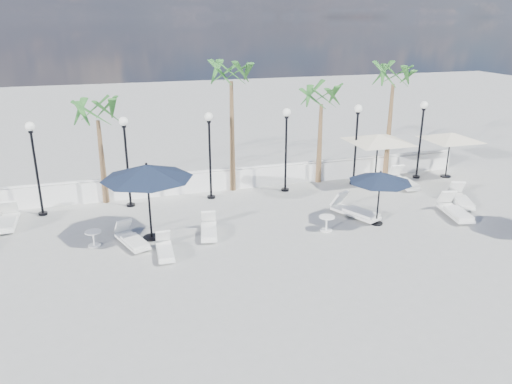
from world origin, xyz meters
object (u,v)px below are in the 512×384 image
object	(u,v)px
lounger_1	(8,221)
lounger_4	(165,250)
lounger_2	(209,230)
lounger_3	(132,239)
lounger_5	(355,211)
parasol_navy_mid	(380,177)
lounger_8	(403,181)
parasol_cream_sq_b	(451,133)
parasol_navy_left	(147,172)
lounger_6	(461,199)
lounger_7	(455,211)
parasol_cream_sq_a	(379,134)

from	to	relation	value
lounger_1	lounger_4	bearing A→B (deg)	-38.22
lounger_1	lounger_2	world-z (taller)	lounger_1
lounger_3	lounger_5	xyz separation A→B (m)	(8.78, 0.15, 0.03)
lounger_5	parasol_navy_mid	size ratio (longest dim) A/B	0.91
lounger_4	lounger_8	bearing A→B (deg)	21.42
lounger_5	parasol_cream_sq_b	world-z (taller)	parasol_cream_sq_b
lounger_1	parasol_navy_mid	distance (m)	14.36
lounger_2	parasol_cream_sq_b	bearing A→B (deg)	26.40
lounger_2	parasol_navy_left	world-z (taller)	parasol_navy_left
lounger_6	parasol_cream_sq_b	size ratio (longest dim) A/B	0.43
lounger_6	lounger_2	bearing A→B (deg)	-158.01
lounger_4	lounger_7	xyz separation A→B (m)	(11.64, 0.16, 0.06)
parasol_cream_sq_b	lounger_7	bearing A→B (deg)	-122.83
lounger_5	parasol_cream_sq_a	size ratio (longest dim) A/B	0.41
lounger_2	parasol_navy_left	xyz separation A→B (m)	(-2.06, 0.32, 2.31)
lounger_5	lounger_6	world-z (taller)	lounger_5
lounger_7	lounger_5	bearing A→B (deg)	174.73
lounger_2	lounger_7	world-z (taller)	lounger_7
parasol_cream_sq_a	parasol_cream_sq_b	world-z (taller)	parasol_cream_sq_a
lounger_4	lounger_8	world-z (taller)	lounger_8
lounger_3	lounger_4	distance (m)	1.53
parasol_navy_left	lounger_7	bearing A→B (deg)	-6.49
lounger_2	lounger_3	xyz separation A→B (m)	(-2.78, -0.07, 0.01)
lounger_5	lounger_1	bearing A→B (deg)	142.83
lounger_1	lounger_7	xyz separation A→B (m)	(17.15, -4.03, 0.02)
lounger_8	parasol_navy_mid	xyz separation A→B (m)	(-3.54, -3.75, 1.64)
lounger_2	lounger_4	distance (m)	2.13
lounger_2	parasol_cream_sq_b	xyz separation A→B (m)	(12.90, 3.62, 2.03)
lounger_1	lounger_3	bearing A→B (deg)	-35.23
lounger_8	parasol_navy_left	world-z (taller)	parasol_navy_left
parasol_cream_sq_a	parasol_cream_sq_b	size ratio (longest dim) A/B	1.10
lounger_5	lounger_6	distance (m)	5.02
lounger_4	lounger_7	bearing A→B (deg)	2.87
lounger_1	lounger_2	distance (m)	7.85
lounger_1	lounger_7	distance (m)	17.61
lounger_4	parasol_cream_sq_a	world-z (taller)	parasol_cream_sq_a
lounger_3	lounger_8	bearing A→B (deg)	-7.12
lounger_8	lounger_5	bearing A→B (deg)	-141.01
lounger_2	parasol_navy_mid	distance (m)	6.75
lounger_1	lounger_6	world-z (taller)	lounger_6
lounger_3	parasol_cream_sq_b	world-z (taller)	parasol_cream_sq_b
lounger_1	parasol_cream_sq_b	bearing A→B (deg)	0.91
lounger_1	lounger_8	world-z (taller)	lounger_8
lounger_8	parasol_cream_sq_b	world-z (taller)	parasol_cream_sq_b
lounger_8	parasol_cream_sq_b	xyz separation A→B (m)	(2.87, 0.69, 1.99)
lounger_7	lounger_8	world-z (taller)	lounger_7
lounger_6	parasol_cream_sq_a	size ratio (longest dim) A/B	0.39
lounger_4	parasol_navy_mid	xyz separation A→B (m)	(8.24, 0.39, 1.70)
parasol_navy_left	parasol_cream_sq_a	bearing A→B (deg)	16.79
parasol_navy_left	lounger_4	bearing A→B (deg)	-78.74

